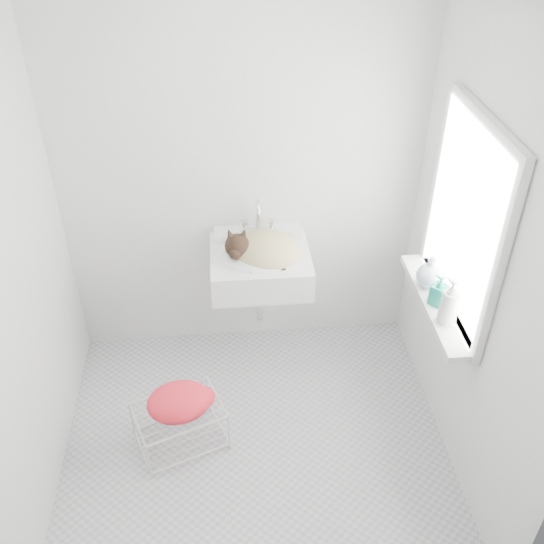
{
  "coord_description": "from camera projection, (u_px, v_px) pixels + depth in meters",
  "views": [
    {
      "loc": [
        -0.11,
        -2.31,
        2.92
      ],
      "look_at": [
        0.14,
        0.5,
        0.88
      ],
      "focal_mm": 40.6,
      "sensor_mm": 36.0,
      "label": 1
    }
  ],
  "objects": [
    {
      "name": "left_wall",
      "position": [
        9.0,
        285.0,
        2.77
      ],
      "size": [
        0.02,
        2.0,
        2.5
      ],
      "primitive_type": "cube",
      "color": "silver",
      "rests_on": "ground"
    },
    {
      "name": "wire_rack",
      "position": [
        180.0,
        425.0,
        3.52
      ],
      "size": [
        0.56,
        0.47,
        0.28
      ],
      "primitive_type": "cube",
      "rotation": [
        0.0,
        0.0,
        0.36
      ],
      "color": "silver",
      "rests_on": "floor"
    },
    {
      "name": "towel",
      "position": [
        180.0,
        407.0,
        3.41
      ],
      "size": [
        0.4,
        0.31,
        0.15
      ],
      "primitive_type": "ellipsoid",
      "rotation": [
        0.0,
        0.0,
        0.18
      ],
      "color": "red",
      "rests_on": "wire_rack"
    },
    {
      "name": "cat",
      "position": [
        262.0,
        249.0,
        3.66
      ],
      "size": [
        0.47,
        0.41,
        0.27
      ],
      "rotation": [
        0.0,
        0.0,
        -0.19
      ],
      "color": "tan",
      "rests_on": "sink"
    },
    {
      "name": "floor",
      "position": [
        256.0,
        445.0,
        3.59
      ],
      "size": [
        2.2,
        2.0,
        0.02
      ],
      "primitive_type": "cube",
      "color": "#BDBDBD",
      "rests_on": "ground"
    },
    {
      "name": "right_wall",
      "position": [
        481.0,
        260.0,
        2.93
      ],
      "size": [
        0.02,
        2.0,
        2.5
      ],
      "primitive_type": "cube",
      "color": "silver",
      "rests_on": "ground"
    },
    {
      "name": "bottle_c",
      "position": [
        428.0,
        285.0,
        3.43
      ],
      "size": [
        0.19,
        0.19,
        0.19
      ],
      "primitive_type": "imported",
      "rotation": [
        0.0,
        0.0,
        0.34
      ],
      "color": "silver",
      "rests_on": "windowsill"
    },
    {
      "name": "bottle_b",
      "position": [
        437.0,
        303.0,
        3.3
      ],
      "size": [
        0.11,
        0.11,
        0.18
      ],
      "primitive_type": "imported",
      "rotation": [
        0.0,
        0.0,
        3.87
      ],
      "color": "#106F5C",
      "rests_on": "windowsill"
    },
    {
      "name": "window_frame",
      "position": [
        465.0,
        221.0,
        3.03
      ],
      "size": [
        0.04,
        0.9,
        1.1
      ],
      "primitive_type": "cube",
      "color": "white",
      "rests_on": "right_wall"
    },
    {
      "name": "back_wall",
      "position": [
        241.0,
        174.0,
        3.66
      ],
      "size": [
        2.2,
        0.02,
        2.5
      ],
      "primitive_type": "cube",
      "color": "silver",
      "rests_on": "ground"
    },
    {
      "name": "faucet",
      "position": [
        258.0,
        218.0,
        3.76
      ],
      "size": [
        0.22,
        0.15,
        0.22
      ],
      "primitive_type": null,
      "color": "silver",
      "rests_on": "sink"
    },
    {
      "name": "bottle_a",
      "position": [
        446.0,
        322.0,
        3.18
      ],
      "size": [
        0.12,
        0.12,
        0.22
      ],
      "primitive_type": "imported",
      "rotation": [
        0.0,
        0.0,
        3.66
      ],
      "color": "silver",
      "rests_on": "windowsill"
    },
    {
      "name": "window_glass",
      "position": [
        468.0,
        220.0,
        3.04
      ],
      "size": [
        0.01,
        0.8,
        1.0
      ],
      "primitive_type": "cube",
      "color": "white",
      "rests_on": "right_wall"
    },
    {
      "name": "sink",
      "position": [
        260.0,
        253.0,
        3.69
      ],
      "size": [
        0.6,
        0.52,
        0.24
      ],
      "primitive_type": "cube",
      "color": "white",
      "rests_on": "back_wall"
    },
    {
      "name": "windowsill",
      "position": [
        436.0,
        303.0,
        3.34
      ],
      "size": [
        0.16,
        0.88,
        0.04
      ],
      "primitive_type": "cube",
      "color": "white",
      "rests_on": "right_wall"
    }
  ]
}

